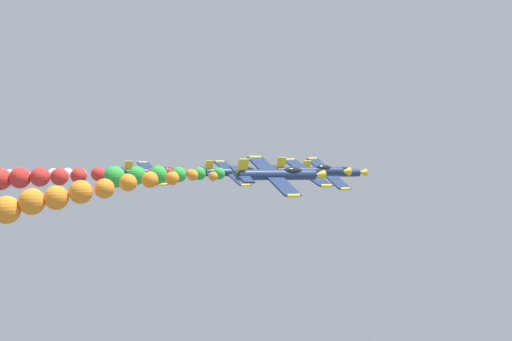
# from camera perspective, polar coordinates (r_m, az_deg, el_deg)

# --- Properties ---
(airplane_lead) EXTENTS (8.75, 10.35, 4.52)m
(airplane_lead) POSITION_cam_1_polar(r_m,az_deg,el_deg) (106.67, 5.52, -0.14)
(airplane_lead) COLOR navy
(airplane_left_inner) EXTENTS (9.07, 10.35, 3.73)m
(airplane_left_inner) POSITION_cam_1_polar(r_m,az_deg,el_deg) (111.21, -1.47, -0.12)
(airplane_left_inner) COLOR navy
(smoke_trail_left_inner) EXTENTS (9.66, 25.37, 3.13)m
(smoke_trail_left_inner) POSITION_cam_1_polar(r_m,az_deg,el_deg) (107.95, -14.93, -0.45)
(smoke_trail_left_inner) COLOR red
(airplane_right_inner) EXTENTS (9.13, 10.35, 3.55)m
(airplane_right_inner) POSITION_cam_1_polar(r_m,az_deg,el_deg) (94.57, 4.01, -0.05)
(airplane_right_inner) COLOR navy
(smoke_trail_right_inner) EXTENTS (5.21, 17.47, 2.47)m
(smoke_trail_right_inner) POSITION_cam_1_polar(r_m,az_deg,el_deg) (88.38, -7.42, -0.35)
(smoke_trail_right_inner) COLOR green
(airplane_left_outer) EXTENTS (9.08, 10.35, 3.68)m
(airplane_left_outer) POSITION_cam_1_polar(r_m,az_deg,el_deg) (116.50, -7.27, -0.13)
(airplane_left_outer) COLOR navy
(smoke_trail_left_outer) EXTENTS (2.64, 17.33, 3.00)m
(smoke_trail_left_outer) POSITION_cam_1_polar(r_m,az_deg,el_deg) (111.84, -16.29, -0.49)
(smoke_trail_left_outer) COLOR white
(airplane_right_outer) EXTENTS (8.82, 10.35, 4.36)m
(airplane_right_outer) POSITION_cam_1_polar(r_m,az_deg,el_deg) (81.14, 1.63, -0.30)
(airplane_right_outer) COLOR navy
(smoke_trail_right_outer) EXTENTS (8.94, 27.67, 7.79)m
(smoke_trail_right_outer) POSITION_cam_1_polar(r_m,az_deg,el_deg) (76.86, -17.89, -2.98)
(smoke_trail_right_outer) COLOR orange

